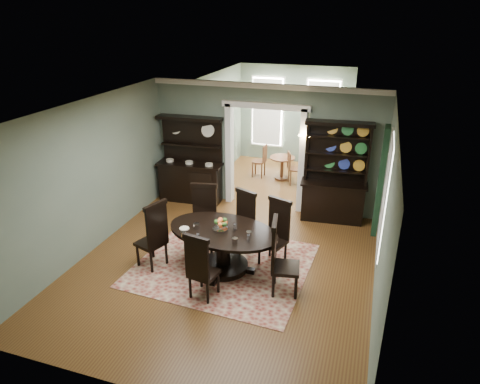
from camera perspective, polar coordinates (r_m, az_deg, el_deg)
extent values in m
cube|color=brown|center=(8.26, -2.33, -10.09)|extent=(5.50, 6.00, 0.01)
cube|color=white|center=(7.06, -2.73, 10.72)|extent=(5.50, 6.00, 0.01)
cube|color=slate|center=(8.82, -19.52, 1.77)|extent=(0.01, 6.00, 3.00)
cube|color=slate|center=(7.13, 18.72, -3.23)|extent=(0.01, 6.00, 3.00)
cube|color=slate|center=(5.20, -14.40, -13.25)|extent=(5.50, 0.01, 3.00)
cube|color=slate|center=(10.80, -6.08, 6.84)|extent=(1.85, 0.01, 3.00)
cube|color=slate|center=(9.94, 13.63, 4.85)|extent=(1.85, 0.01, 3.00)
cube|color=slate|center=(9.92, 3.55, 12.88)|extent=(1.80, 0.01, 0.50)
cube|color=silver|center=(9.84, 3.50, 13.92)|extent=(5.50, 0.10, 0.12)
cube|color=brown|center=(12.33, 5.32, 1.58)|extent=(3.50, 3.50, 0.01)
cube|color=white|center=(11.56, 5.88, 15.55)|extent=(3.50, 3.50, 0.01)
cube|color=slate|center=(12.34, -2.46, 9.03)|extent=(0.01, 3.50, 3.00)
cube|color=slate|center=(11.62, 14.09, 7.45)|extent=(0.01, 3.50, 3.00)
cube|color=slate|center=(13.52, 7.27, 10.14)|extent=(3.50, 0.01, 3.00)
cube|color=silver|center=(13.64, 3.68, 10.61)|extent=(1.05, 0.06, 2.20)
cube|color=silver|center=(13.33, 10.87, 9.94)|extent=(1.05, 0.06, 2.20)
cube|color=silver|center=(10.55, -1.40, 5.14)|extent=(0.14, 0.25, 2.50)
cube|color=silver|center=(10.12, 8.29, 4.10)|extent=(0.14, 0.25, 2.50)
cube|color=silver|center=(9.97, 3.52, 11.47)|extent=(2.08, 0.25, 0.14)
cube|color=white|center=(7.64, 18.80, -0.62)|extent=(0.02, 1.10, 2.00)
cube|color=silver|center=(7.64, 18.68, -0.61)|extent=(0.01, 1.22, 2.12)
cube|color=black|center=(8.27, 18.23, 1.28)|extent=(0.10, 0.35, 2.10)
cube|color=gold|center=(9.86, 8.69, 7.22)|extent=(0.08, 0.05, 0.18)
sphere|color=#FFD88C|center=(9.71, 7.98, 7.50)|extent=(0.07, 0.07, 0.07)
sphere|color=#FFD88C|center=(9.68, 9.15, 7.38)|extent=(0.07, 0.07, 0.07)
cube|color=maroon|center=(8.33, -2.27, -9.68)|extent=(3.31, 2.93, 0.01)
ellipsoid|color=black|center=(7.83, -2.30, -5.22)|extent=(2.26, 1.60, 0.06)
cylinder|color=black|center=(7.84, -2.29, -5.47)|extent=(2.19, 2.19, 0.03)
cylinder|color=black|center=(8.01, -2.25, -7.62)|extent=(0.27, 0.27, 0.73)
cylinder|color=black|center=(8.21, -2.21, -9.80)|extent=(0.93, 0.93, 0.11)
cylinder|color=silver|center=(7.78, -2.65, -4.99)|extent=(0.28, 0.28, 0.05)
cube|color=black|center=(8.61, -4.91, -4.87)|extent=(0.57, 0.55, 0.06)
cube|color=black|center=(8.60, -4.75, -1.73)|extent=(0.49, 0.15, 0.82)
cube|color=black|center=(8.43, -4.84, 0.87)|extent=(0.53, 0.18, 0.08)
cylinder|color=black|center=(8.60, -6.35, -6.81)|extent=(0.05, 0.05, 0.49)
cylinder|color=black|center=(8.53, -3.83, -6.98)|extent=(0.05, 0.05, 0.49)
cylinder|color=black|center=(8.92, -5.84, -5.60)|extent=(0.05, 0.05, 0.49)
cylinder|color=black|center=(8.85, -3.42, -5.75)|extent=(0.05, 0.05, 0.49)
cube|color=black|center=(8.48, -0.11, -5.42)|extent=(0.60, 0.59, 0.06)
cube|color=black|center=(8.43, 0.79, -2.54)|extent=(0.44, 0.23, 0.78)
cube|color=black|center=(8.27, 0.80, -0.04)|extent=(0.49, 0.26, 0.08)
cylinder|color=black|center=(8.58, -1.82, -6.82)|extent=(0.05, 0.05, 0.46)
cylinder|color=black|center=(8.38, 0.01, -7.64)|extent=(0.05, 0.05, 0.46)
cylinder|color=black|center=(8.82, -0.22, -5.94)|extent=(0.05, 0.05, 0.46)
cylinder|color=black|center=(8.61, 1.60, -6.70)|extent=(0.05, 0.05, 0.46)
cube|color=black|center=(8.17, 4.39, -6.71)|extent=(0.58, 0.57, 0.06)
cube|color=black|center=(8.13, 5.27, -3.71)|extent=(0.45, 0.21, 0.78)
cube|color=black|center=(7.95, 5.37, -1.14)|extent=(0.49, 0.24, 0.08)
cylinder|color=black|center=(8.25, 2.58, -8.21)|extent=(0.05, 0.05, 0.46)
cylinder|color=black|center=(8.07, 4.68, -9.02)|extent=(0.05, 0.05, 0.46)
cylinder|color=black|center=(8.50, 4.02, -7.20)|extent=(0.05, 0.05, 0.46)
cylinder|color=black|center=(8.33, 6.07, -7.96)|extent=(0.05, 0.05, 0.46)
cube|color=black|center=(8.26, -11.77, -6.66)|extent=(0.59, 0.61, 0.06)
cube|color=black|center=(7.92, -11.00, -4.51)|extent=(0.21, 0.47, 0.82)
cube|color=black|center=(7.73, -11.24, -1.76)|extent=(0.24, 0.52, 0.08)
cylinder|color=black|center=(8.61, -11.55, -7.17)|extent=(0.05, 0.05, 0.48)
cylinder|color=black|center=(8.40, -13.47, -8.16)|extent=(0.05, 0.05, 0.48)
cylinder|color=black|center=(8.36, -9.80, -8.00)|extent=(0.05, 0.05, 0.48)
cylinder|color=black|center=(8.15, -11.73, -9.05)|extent=(0.05, 0.05, 0.48)
cube|color=black|center=(7.40, 6.10, -10.02)|extent=(0.54, 0.56, 0.06)
cube|color=black|center=(7.19, 4.55, -7.10)|extent=(0.14, 0.49, 0.82)
cube|color=black|center=(6.98, 4.66, -4.12)|extent=(0.16, 0.53, 0.08)
cylinder|color=black|center=(7.38, 7.46, -12.48)|extent=(0.05, 0.05, 0.49)
cylinder|color=black|center=(7.70, 7.52, -10.84)|extent=(0.05, 0.05, 0.49)
cylinder|color=black|center=(7.39, 4.45, -12.30)|extent=(0.05, 0.05, 0.49)
cylinder|color=black|center=(7.70, 4.65, -10.67)|extent=(0.05, 0.05, 0.49)
cube|color=black|center=(7.33, -4.83, -10.77)|extent=(0.51, 0.49, 0.06)
cube|color=black|center=(6.99, -5.79, -8.93)|extent=(0.44, 0.12, 0.75)
cube|color=black|center=(6.79, -5.92, -6.20)|extent=(0.48, 0.15, 0.08)
cylinder|color=black|center=(7.50, -2.92, -11.88)|extent=(0.05, 0.05, 0.44)
cylinder|color=black|center=(7.65, -5.19, -11.15)|extent=(0.05, 0.05, 0.44)
cylinder|color=black|center=(7.26, -4.34, -13.25)|extent=(0.05, 0.05, 0.44)
cylinder|color=black|center=(7.42, -6.66, -12.46)|extent=(0.05, 0.05, 0.44)
cube|color=black|center=(10.90, -6.57, 1.29)|extent=(1.57, 0.63, 0.96)
cube|color=black|center=(10.72, -6.69, 3.76)|extent=(1.67, 0.69, 0.05)
cube|color=black|center=(10.73, -6.36, 7.01)|extent=(1.54, 0.18, 1.13)
cube|color=black|center=(10.68, -6.55, 6.28)|extent=(1.50, 0.37, 0.04)
cube|color=black|center=(10.49, -6.76, 9.76)|extent=(1.65, 0.45, 0.08)
cube|color=black|center=(10.05, 12.21, -1.29)|extent=(1.42, 0.61, 0.89)
cube|color=black|center=(9.88, 12.42, 1.10)|extent=(1.52, 0.67, 0.04)
cube|color=black|center=(9.83, 12.89, 5.18)|extent=(1.38, 0.18, 1.34)
cube|color=black|center=(9.81, 8.94, 5.45)|extent=(0.07, 0.26, 1.38)
cube|color=black|center=(9.71, 16.76, 4.54)|extent=(0.07, 0.26, 1.38)
cube|color=black|center=(9.53, 13.19, 8.90)|extent=(1.50, 0.45, 0.08)
cube|color=black|center=(9.87, 12.63, 2.84)|extent=(1.40, 0.38, 0.03)
cube|color=black|center=(9.74, 12.83, 5.01)|extent=(1.40, 0.38, 0.03)
cube|color=black|center=(9.63, 13.04, 7.23)|extent=(1.40, 0.38, 0.03)
cylinder|color=#573219|center=(12.20, 5.67, 4.57)|extent=(0.71, 0.71, 0.04)
cylinder|color=#573219|center=(12.31, 5.61, 3.20)|extent=(0.09, 0.09, 0.62)
cylinder|color=#573219|center=(12.41, 5.56, 1.88)|extent=(0.39, 0.39, 0.05)
cylinder|color=#573219|center=(12.41, 2.51, 4.07)|extent=(0.40, 0.40, 0.04)
cube|color=#573219|center=(12.28, 3.34, 5.08)|extent=(0.05, 0.36, 0.50)
cylinder|color=#573219|center=(12.66, 2.09, 3.38)|extent=(0.04, 0.04, 0.45)
cylinder|color=#573219|center=(12.41, 1.67, 2.96)|extent=(0.04, 0.04, 0.45)
cylinder|color=#573219|center=(12.58, 3.31, 3.22)|extent=(0.04, 0.04, 0.45)
cylinder|color=#573219|center=(12.33, 2.91, 2.80)|extent=(0.04, 0.04, 0.45)
cylinder|color=#573219|center=(11.95, 7.32, 3.07)|extent=(0.39, 0.39, 0.04)
cube|color=#573219|center=(11.84, 6.54, 4.16)|extent=(0.16, 0.34, 0.49)
cylinder|color=#573219|center=(11.93, 8.04, 1.86)|extent=(0.04, 0.04, 0.44)
cylinder|color=#573219|center=(12.18, 7.77, 2.33)|extent=(0.04, 0.04, 0.44)
cylinder|color=#573219|center=(11.88, 6.75, 1.82)|extent=(0.04, 0.04, 0.44)
cylinder|color=#573219|center=(12.13, 6.50, 2.30)|extent=(0.04, 0.04, 0.44)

